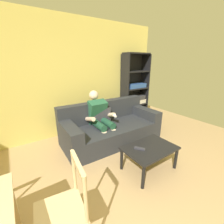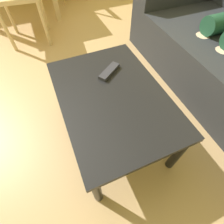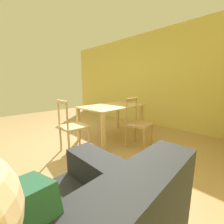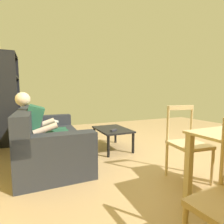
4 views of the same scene
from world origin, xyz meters
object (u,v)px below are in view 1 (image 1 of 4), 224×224
at_px(person_lounging, 100,117).
at_px(tv_remote, 140,148).
at_px(coffee_table, 150,150).
at_px(couch, 110,127).
at_px(bookshelf, 134,93).
at_px(dining_chair_facing_couch, 64,212).

bearing_deg(person_lounging, tv_remote, -89.16).
bearing_deg(coffee_table, couch, 88.56).
xyz_separation_m(bookshelf, dining_chair_facing_couch, (-2.90, -2.28, -0.36)).
bearing_deg(person_lounging, couch, -19.96).
bearing_deg(tv_remote, person_lounging, 55.74).
bearing_deg(couch, coffee_table, -91.44).
relative_size(couch, tv_remote, 12.99).
relative_size(couch, coffee_table, 2.59).
distance_m(person_lounging, dining_chair_facing_couch, 2.14).
height_order(couch, person_lounging, person_lounging).
bearing_deg(dining_chair_facing_couch, bookshelf, 38.23).
xyz_separation_m(person_lounging, bookshelf, (1.57, 0.61, 0.25)).
bearing_deg(couch, person_lounging, 160.04).
bearing_deg(bookshelf, couch, -152.74).
bearing_deg(coffee_table, dining_chair_facing_couch, -166.44).
relative_size(coffee_table, dining_chair_facing_couch, 0.89).
bearing_deg(coffee_table, person_lounging, 98.47).
bearing_deg(tv_remote, couch, 44.84).
xyz_separation_m(couch, coffee_table, (-0.03, -1.22, 0.05)).
bearing_deg(tv_remote, coffee_table, -52.96).
distance_m(coffee_table, dining_chair_facing_couch, 1.58).
xyz_separation_m(coffee_table, tv_remote, (-0.18, 0.06, 0.07)).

